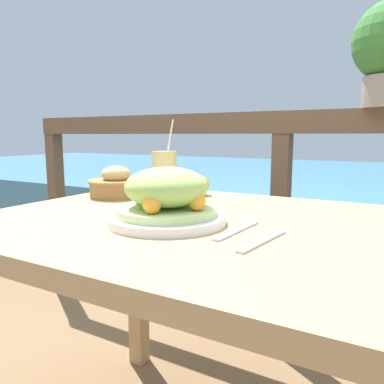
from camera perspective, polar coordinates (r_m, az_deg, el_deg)
The scene contains 9 objects.
patio_table at distance 0.95m, azimuth 0.27°, elevation -9.94°, with size 1.03×0.83×0.73m.
railing_fence at distance 1.60m, azimuth 13.48°, elevation 2.79°, with size 2.80×0.08×1.03m.
sea_backdrop at distance 4.10m, azimuth 23.04°, elevation -1.28°, with size 12.00×4.00×0.54m.
salad_plate at distance 0.85m, azimuth -3.89°, elevation -1.11°, with size 0.27×0.27×0.13m.
drink_glass at distance 1.22m, azimuth -4.21°, elevation 2.73°, with size 0.08×0.08×0.25m.
bread_basket at distance 1.25m, azimuth -11.48°, elevation 1.15°, with size 0.18×0.18×0.10m.
fork at distance 0.79m, azimuth 6.90°, elevation -5.83°, with size 0.03×0.18×0.00m.
knife at distance 0.73m, azimuth 10.78°, elevation -7.31°, with size 0.04×0.18×0.00m.
orange_near_basket at distance 1.25m, azimuth 1.14°, elevation 1.02°, with size 0.07×0.07×0.07m.
Camera 1 is at (0.44, -0.78, 0.93)m, focal length 35.00 mm.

